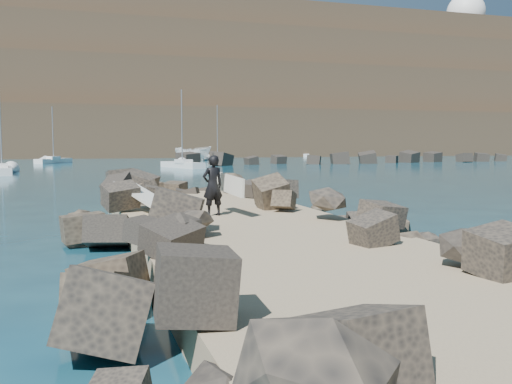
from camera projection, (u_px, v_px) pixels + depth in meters
ground at (245, 245)px, 15.26m from camera, size 800.00×800.00×0.00m
jetty at (269, 246)px, 13.34m from camera, size 6.00×26.00×0.60m
riprap_left at (141, 241)px, 12.93m from camera, size 2.60×22.00×1.00m
riprap_right at (369, 229)px, 14.66m from camera, size 2.60×22.00×1.00m
breakwater_secondary at (377, 159)px, 77.94m from camera, size 52.00×4.00×1.20m
headland at (126, 98)px, 168.98m from camera, size 360.00×140.00×32.00m
surfboard_resting at (141, 198)px, 17.50m from camera, size 1.56×2.72×0.09m
boat_imported at (193, 154)px, 88.38m from camera, size 6.19×4.71×2.26m
surfer_with_board at (215, 185)px, 16.60m from camera, size 1.03×2.17×1.76m
radome at (466, 19)px, 185.72m from camera, size 12.20×12.20×19.31m
sailboat_d at (218, 159)px, 87.09m from camera, size 3.60×7.34×8.66m
sailboat_c at (182, 165)px, 62.89m from camera, size 3.90×7.37×8.73m
sailboat_b at (54, 161)px, 77.39m from camera, size 4.84×6.07×7.81m
sailboat_f at (305, 155)px, 114.60m from camera, size 2.36×5.22×6.36m
sailboat_a at (2, 170)px, 49.91m from camera, size 2.33×7.03×8.34m
headland_buildings at (151, 33)px, 162.06m from camera, size 137.50×30.50×5.00m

